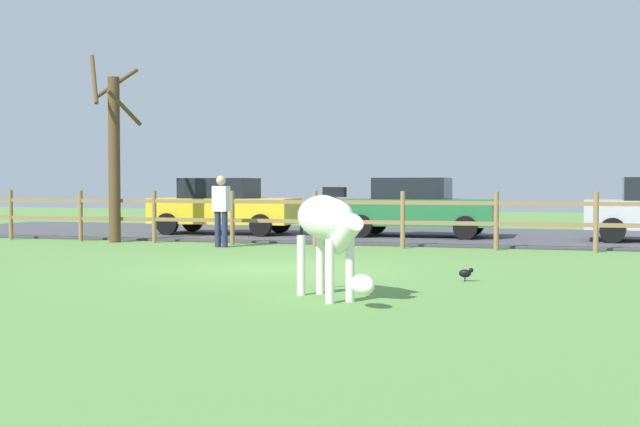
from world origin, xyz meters
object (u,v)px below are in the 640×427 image
at_px(visitor_near_fence, 221,208).
at_px(crow_on_grass, 466,273).
at_px(bare_tree, 114,152).
at_px(zebra, 328,226).
at_px(parked_car_green, 417,207).
at_px(parked_car_yellow, 224,206).

bearing_deg(visitor_near_fence, crow_on_grass, -39.81).
bearing_deg(bare_tree, crow_on_grass, -32.09).
bearing_deg(zebra, parked_car_green, 93.73).
bearing_deg(visitor_near_fence, parked_car_yellow, 112.00).
distance_m(bare_tree, parked_car_green, 7.92).
height_order(bare_tree, parked_car_green, bare_tree).
bearing_deg(crow_on_grass, bare_tree, 147.91).
bearing_deg(bare_tree, visitor_near_fence, -13.11).
height_order(crow_on_grass, parked_car_green, parked_car_green).
relative_size(parked_car_green, visitor_near_fence, 2.46).
xyz_separation_m(bare_tree, crow_on_grass, (9.22, -5.78, -2.10)).
bearing_deg(bare_tree, parked_car_green, 26.47).
relative_size(zebra, visitor_near_fence, 0.94).
bearing_deg(bare_tree, parked_car_yellow, 62.86).
bearing_deg(parked_car_yellow, zebra, -61.42).
xyz_separation_m(zebra, visitor_near_fence, (-4.57, 7.40, -0.02)).
relative_size(zebra, parked_car_green, 0.38).
bearing_deg(parked_car_green, parked_car_yellow, -176.32).
distance_m(zebra, parked_car_green, 11.64).
distance_m(parked_car_green, visitor_near_fence, 5.69).
distance_m(crow_on_grass, parked_car_green, 9.55).
bearing_deg(bare_tree, zebra, -46.41).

